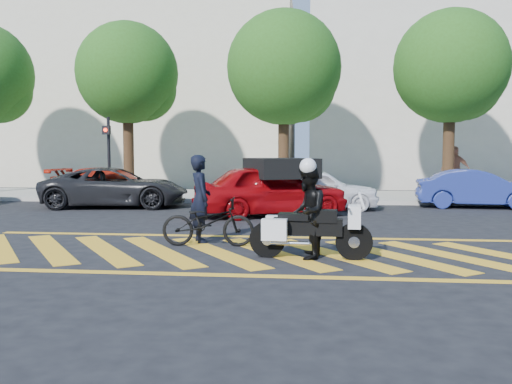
# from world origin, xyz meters

# --- Properties ---
(ground) EXTENTS (90.00, 90.00, 0.00)m
(ground) POSITION_xyz_m (0.00, 0.00, 0.00)
(ground) COLOR black
(ground) RESTS_ON ground
(sidewalk) EXTENTS (60.00, 5.00, 0.15)m
(sidewalk) POSITION_xyz_m (0.00, 12.00, 0.07)
(sidewalk) COLOR #9E998E
(sidewalk) RESTS_ON ground
(crosswalk) EXTENTS (12.33, 4.00, 0.01)m
(crosswalk) POSITION_xyz_m (-0.04, 0.00, 0.00)
(crosswalk) COLOR gold
(crosswalk) RESTS_ON ground
(building_left) EXTENTS (16.00, 8.00, 10.00)m
(building_left) POSITION_xyz_m (-8.00, 21.00, 5.00)
(building_left) COLOR beige
(building_left) RESTS_ON ground
(building_right) EXTENTS (16.00, 8.00, 11.00)m
(building_right) POSITION_xyz_m (9.00, 21.00, 5.50)
(building_right) COLOR beige
(building_right) RESTS_ON ground
(tree_left) EXTENTS (4.20, 4.20, 7.26)m
(tree_left) POSITION_xyz_m (-6.37, 12.06, 4.99)
(tree_left) COLOR black
(tree_left) RESTS_ON ground
(tree_center) EXTENTS (4.60, 4.60, 7.56)m
(tree_center) POSITION_xyz_m (0.13, 12.06, 5.10)
(tree_center) COLOR black
(tree_center) RESTS_ON ground
(tree_right) EXTENTS (4.40, 4.40, 7.41)m
(tree_right) POSITION_xyz_m (6.63, 12.06, 5.05)
(tree_right) COLOR black
(tree_right) RESTS_ON ground
(signal_pole) EXTENTS (0.28, 0.43, 3.20)m
(signal_pole) POSITION_xyz_m (-6.50, 9.74, 1.92)
(signal_pole) COLOR black
(signal_pole) RESTS_ON ground
(officer_bike) EXTENTS (0.68, 0.79, 1.84)m
(officer_bike) POSITION_xyz_m (-1.13, 1.06, 0.92)
(officer_bike) COLOR black
(officer_bike) RESTS_ON ground
(bicycle) EXTENTS (1.89, 0.74, 0.98)m
(bicycle) POSITION_xyz_m (-0.88, 0.62, 0.49)
(bicycle) COLOR black
(bicycle) RESTS_ON ground
(police_motorcycle) EXTENTS (2.19, 0.72, 0.97)m
(police_motorcycle) POSITION_xyz_m (1.15, -0.44, 0.53)
(police_motorcycle) COLOR black
(police_motorcycle) RESTS_ON ground
(officer_moto) EXTENTS (0.68, 0.85, 1.66)m
(officer_moto) POSITION_xyz_m (1.13, -0.44, 0.83)
(officer_moto) COLOR black
(officer_moto) RESTS_ON ground
(red_convertible) EXTENTS (4.86, 3.42, 1.54)m
(red_convertible) POSITION_xyz_m (-0.04, 5.84, 0.77)
(red_convertible) COLOR #94060B
(red_convertible) RESTS_ON ground
(parked_left) EXTENTS (4.62, 2.13, 1.31)m
(parked_left) POSITION_xyz_m (-6.20, 9.20, 0.65)
(parked_left) COLOR #9E1809
(parked_left) RESTS_ON ground
(parked_mid_left) EXTENTS (5.13, 2.87, 1.35)m
(parked_mid_left) POSITION_xyz_m (-5.50, 7.80, 0.68)
(parked_mid_left) COLOR black
(parked_mid_left) RESTS_ON ground
(parked_mid_right) EXTENTS (3.98, 1.78, 1.33)m
(parked_mid_right) POSITION_xyz_m (1.39, 7.80, 0.66)
(parked_mid_right) COLOR white
(parked_mid_right) RESTS_ON ground
(parked_right) EXTENTS (4.05, 1.72, 1.30)m
(parked_right) POSITION_xyz_m (6.73, 8.91, 0.65)
(parked_right) COLOR navy
(parked_right) RESTS_ON ground
(pedestrian_right) EXTENTS (1.25, 0.85, 1.97)m
(pedestrian_right) POSITION_xyz_m (7.16, 13.53, 1.14)
(pedestrian_right) COLOR #9B5E46
(pedestrian_right) RESTS_ON sidewalk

